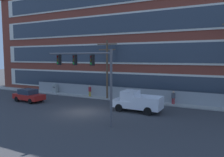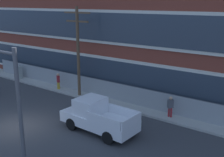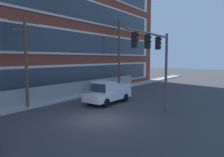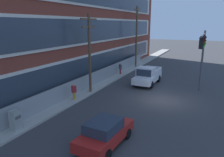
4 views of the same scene
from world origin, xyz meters
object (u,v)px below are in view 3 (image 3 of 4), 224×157
at_px(traffic_signal_mast, 156,54).
at_px(utility_pole_near_corner, 26,57).
at_px(utility_pole_midblock, 119,52).
at_px(pedestrian_near_cabinet, 90,86).
at_px(pickup_truck_white, 107,93).

height_order(traffic_signal_mast, utility_pole_near_corner, utility_pole_near_corner).
bearing_deg(traffic_signal_mast, utility_pole_midblock, 42.93).
relative_size(utility_pole_midblock, pedestrian_near_cabinet, 5.54).
height_order(utility_pole_near_corner, pedestrian_near_cabinet, utility_pole_near_corner).
xyz_separation_m(pickup_truck_white, utility_pole_near_corner, (-5.59, 4.26, 3.38)).
bearing_deg(pickup_truck_white, utility_pole_midblock, 26.32).
xyz_separation_m(utility_pole_midblock, pedestrian_near_cabinet, (-5.95, 0.16, -4.19)).
bearing_deg(traffic_signal_mast, utility_pole_near_corner, 110.30).
distance_m(traffic_signal_mast, pickup_truck_white, 6.95).
xyz_separation_m(traffic_signal_mast, utility_pole_near_corner, (-3.67, 9.91, -0.18)).
bearing_deg(pedestrian_near_cabinet, utility_pole_near_corner, -178.01).
relative_size(traffic_signal_mast, utility_pole_midblock, 0.67).
bearing_deg(pedestrian_near_cabinet, pickup_truck_white, -122.69).
xyz_separation_m(traffic_signal_mast, pedestrian_near_cabinet, (4.85, 10.21, -3.56)).
relative_size(traffic_signal_mast, pedestrian_near_cabinet, 3.74).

